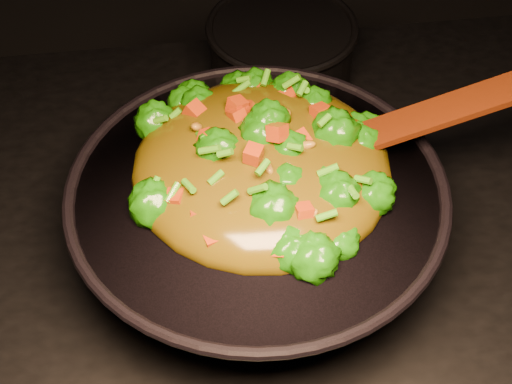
{
  "coord_description": "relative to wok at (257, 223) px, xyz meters",
  "views": [
    {
      "loc": [
        -0.19,
        -0.55,
        1.65
      ],
      "look_at": [
        -0.11,
        0.03,
        1.0
      ],
      "focal_mm": 55.0,
      "sensor_mm": 36.0,
      "label": 1
    }
  ],
  "objects": [
    {
      "name": "wok",
      "position": [
        0.0,
        0.0,
        0.0
      ],
      "size": [
        0.5,
        0.5,
        0.11
      ],
      "primitive_type": null,
      "rotation": [
        0.0,
        0.0,
        -0.27
      ],
      "color": "black",
      "rests_on": "stovetop"
    },
    {
      "name": "stir_fry",
      "position": [
        0.01,
        0.03,
        0.11
      ],
      "size": [
        0.34,
        0.34,
        0.1
      ],
      "primitive_type": null,
      "rotation": [
        0.0,
        0.0,
        0.22
      ],
      "color": "#1A6707",
      "rests_on": "wok"
    },
    {
      "name": "spatula",
      "position": [
        0.18,
        0.04,
        0.1
      ],
      "size": [
        0.27,
        0.06,
        0.11
      ],
      "primitive_type": "cube",
      "rotation": [
        0.0,
        -0.38,
        -0.06
      ],
      "color": "#341604",
      "rests_on": "wok"
    },
    {
      "name": "back_pot",
      "position": [
        0.07,
        0.3,
        -0.0
      ],
      "size": [
        0.26,
        0.26,
        0.11
      ],
      "primitive_type": "cylinder",
      "rotation": [
        0.0,
        0.0,
        0.43
      ],
      "color": "black",
      "rests_on": "stovetop"
    }
  ]
}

